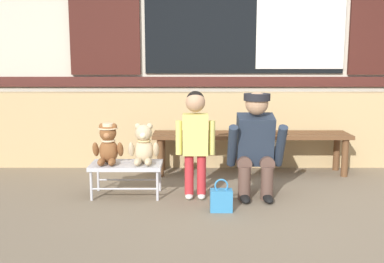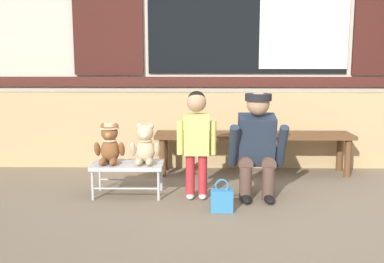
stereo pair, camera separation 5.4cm
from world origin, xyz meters
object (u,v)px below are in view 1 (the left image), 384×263
(handbag_on_ground, at_px, (223,200))
(teddy_bear_plain, at_px, (145,145))
(wooden_bench_long, at_px, (253,139))
(small_display_bench, at_px, (128,167))
(teddy_bear_with_hat, at_px, (110,144))
(adult_crouching, at_px, (258,144))
(child_standing, at_px, (197,133))

(handbag_on_ground, bearing_deg, teddy_bear_plain, 147.37)
(wooden_bench_long, height_order, small_display_bench, wooden_bench_long)
(small_display_bench, height_order, teddy_bear_with_hat, teddy_bear_with_hat)
(teddy_bear_plain, xyz_separation_m, adult_crouching, (1.00, -0.04, 0.02))
(wooden_bench_long, xyz_separation_m, small_display_bench, (-1.23, -0.81, -0.11))
(small_display_bench, xyz_separation_m, teddy_bear_with_hat, (-0.16, 0.00, 0.21))
(teddy_bear_with_hat, bearing_deg, child_standing, -6.30)
(small_display_bench, relative_size, child_standing, 0.67)
(small_display_bench, distance_m, teddy_bear_plain, 0.25)
(child_standing, bearing_deg, adult_crouching, 5.30)
(wooden_bench_long, distance_m, teddy_bear_with_hat, 1.61)
(teddy_bear_plain, relative_size, adult_crouching, 0.38)
(child_standing, height_order, adult_crouching, child_standing)
(adult_crouching, bearing_deg, teddy_bear_with_hat, 178.44)
(small_display_bench, height_order, child_standing, child_standing)
(teddy_bear_with_hat, distance_m, child_standing, 0.80)
(teddy_bear_plain, distance_m, adult_crouching, 1.00)
(teddy_bear_with_hat, height_order, adult_crouching, adult_crouching)
(wooden_bench_long, bearing_deg, teddy_bear_plain, -142.86)
(child_standing, distance_m, adult_crouching, 0.56)
(wooden_bench_long, height_order, teddy_bear_with_hat, teddy_bear_with_hat)
(wooden_bench_long, height_order, teddy_bear_plain, teddy_bear_plain)
(small_display_bench, height_order, teddy_bear_plain, teddy_bear_plain)
(child_standing, xyz_separation_m, handbag_on_ground, (0.21, -0.34, -0.50))
(teddy_bear_plain, bearing_deg, handbag_on_ground, -32.63)
(teddy_bear_with_hat, xyz_separation_m, adult_crouching, (1.32, -0.04, 0.01))
(teddy_bear_plain, distance_m, child_standing, 0.49)
(small_display_bench, relative_size, teddy_bear_plain, 1.76)
(adult_crouching, relative_size, handbag_on_ground, 3.49)
(teddy_bear_plain, bearing_deg, wooden_bench_long, 37.14)
(teddy_bear_plain, height_order, adult_crouching, adult_crouching)
(teddy_bear_plain, xyz_separation_m, handbag_on_ground, (0.67, -0.43, -0.37))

